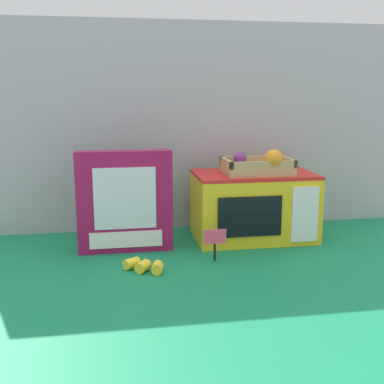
% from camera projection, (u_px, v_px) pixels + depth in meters
% --- Properties ---
extents(ground_plane, '(1.70, 1.70, 0.00)m').
position_uv_depth(ground_plane, '(204.00, 244.00, 1.66)').
color(ground_plane, '#147A4C').
rests_on(ground_plane, ground).
extents(display_back_panel, '(1.61, 0.03, 0.77)m').
position_uv_depth(display_back_panel, '(193.00, 127.00, 1.82)').
color(display_back_panel, '#A0A3A8').
rests_on(display_back_panel, ground).
extents(toy_microwave, '(0.41, 0.26, 0.24)m').
position_uv_depth(toy_microwave, '(253.00, 206.00, 1.71)').
color(toy_microwave, yellow).
rests_on(toy_microwave, ground).
extents(food_groups_crate, '(0.23, 0.16, 0.09)m').
position_uv_depth(food_groups_crate, '(259.00, 166.00, 1.65)').
color(food_groups_crate, tan).
rests_on(food_groups_crate, toy_microwave).
extents(cookie_set_box, '(0.31, 0.06, 0.33)m').
position_uv_depth(cookie_set_box, '(125.00, 202.00, 1.56)').
color(cookie_set_box, '#99144C').
rests_on(cookie_set_box, ground).
extents(price_sign, '(0.07, 0.01, 0.10)m').
position_uv_depth(price_sign, '(216.00, 240.00, 1.49)').
color(price_sign, black).
rests_on(price_sign, ground).
extents(loose_toy_banana, '(0.12, 0.10, 0.03)m').
position_uv_depth(loose_toy_banana, '(144.00, 266.00, 1.41)').
color(loose_toy_banana, yellow).
rests_on(loose_toy_banana, ground).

